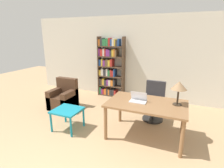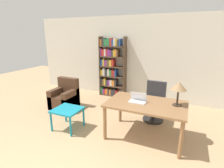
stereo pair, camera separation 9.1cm
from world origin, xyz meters
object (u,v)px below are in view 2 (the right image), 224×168
object	(u,v)px
laptop	(138,100)
bookshelf	(111,68)
office_chair	(154,103)
desk	(146,107)
side_table_blue	(67,112)
armchair	(65,98)
table_lamp	(179,87)

from	to	relation	value
laptop	bookshelf	world-z (taller)	bookshelf
laptop	office_chair	bearing A→B (deg)	78.09
desk	laptop	xyz separation A→B (m)	(-0.17, -0.01, 0.14)
desk	side_table_blue	distance (m)	1.76
office_chair	side_table_blue	size ratio (longest dim) A/B	1.63
office_chair	bookshelf	distance (m)	2.24
armchair	side_table_blue	bearing A→B (deg)	-48.23
armchair	bookshelf	xyz separation A→B (m)	(0.79, 1.55, 0.72)
laptop	desk	bearing A→B (deg)	2.09
table_lamp	office_chair	distance (m)	1.18
side_table_blue	bookshelf	size ratio (longest dim) A/B	0.29
table_lamp	armchair	world-z (taller)	table_lamp
office_chair	side_table_blue	distance (m)	2.14
desk	table_lamp	distance (m)	0.75
desk	laptop	size ratio (longest dim) A/B	4.64
side_table_blue	armchair	bearing A→B (deg)	131.77
armchair	office_chair	bearing A→B (deg)	7.02
desk	office_chair	world-z (taller)	office_chair
table_lamp	bookshelf	distance (m)	3.08
side_table_blue	bookshelf	xyz separation A→B (m)	(-0.07, 2.51, 0.59)
desk	bookshelf	distance (m)	2.78
office_chair	armchair	xyz separation A→B (m)	(-2.57, -0.32, -0.15)
table_lamp	side_table_blue	xyz separation A→B (m)	(-2.27, -0.51, -0.73)
desk	bookshelf	xyz separation A→B (m)	(-1.76, 2.13, 0.33)
laptop	side_table_blue	xyz separation A→B (m)	(-1.52, -0.38, -0.40)
desk	office_chair	distance (m)	0.92
laptop	table_lamp	size ratio (longest dim) A/B	0.71
desk	armchair	size ratio (longest dim) A/B	1.82
desk	armchair	world-z (taller)	armchair
table_lamp	armchair	xyz separation A→B (m)	(-3.13, 0.45, -0.85)
desk	side_table_blue	world-z (taller)	desk
office_chair	armchair	world-z (taller)	office_chair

